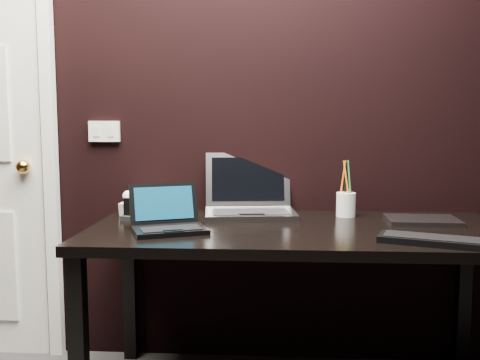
# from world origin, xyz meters

# --- Properties ---
(wall_back) EXTENTS (4.00, 0.00, 4.00)m
(wall_back) POSITION_xyz_m (0.00, 1.80, 1.30)
(wall_back) COLOR black
(wall_back) RESTS_ON ground
(wall_switch) EXTENTS (0.15, 0.02, 0.10)m
(wall_switch) POSITION_xyz_m (-0.62, 1.79, 1.12)
(wall_switch) COLOR silver
(wall_switch) RESTS_ON wall_back
(desk) EXTENTS (1.70, 0.80, 0.74)m
(desk) POSITION_xyz_m (0.30, 1.40, 0.66)
(desk) COLOR black
(desk) RESTS_ON ground
(netbook) EXTENTS (0.35, 0.33, 0.18)m
(netbook) POSITION_xyz_m (-0.21, 1.28, 0.78)
(netbook) COLOR black
(netbook) RESTS_ON desk
(silver_laptop) EXTENTS (0.44, 0.40, 0.28)m
(silver_laptop) POSITION_xyz_m (0.09, 1.65, 0.79)
(silver_laptop) COLOR #A2A2A7
(silver_laptop) RESTS_ON desk
(ext_keyboard) EXTENTS (0.43, 0.27, 0.03)m
(ext_keyboard) POSITION_xyz_m (0.78, 1.12, 0.75)
(ext_keyboard) COLOR black
(ext_keyboard) RESTS_ON desk
(closed_laptop) EXTENTS (0.30, 0.22, 0.02)m
(closed_laptop) POSITION_xyz_m (0.83, 1.52, 0.75)
(closed_laptop) COLOR gray
(closed_laptop) RESTS_ON desk
(desk_phone) EXTENTS (0.24, 0.22, 0.12)m
(desk_phone) POSITION_xyz_m (-0.39, 1.66, 0.78)
(desk_phone) COLOR silver
(desk_phone) RESTS_ON desk
(mobile_phone) EXTENTS (0.06, 0.06, 0.09)m
(mobile_phone) POSITION_xyz_m (-0.43, 1.50, 0.78)
(mobile_phone) COLOR black
(mobile_phone) RESTS_ON desk
(pen_cup) EXTENTS (0.11, 0.11, 0.25)m
(pen_cup) POSITION_xyz_m (0.53, 1.65, 0.80)
(pen_cup) COLOR white
(pen_cup) RESTS_ON desk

